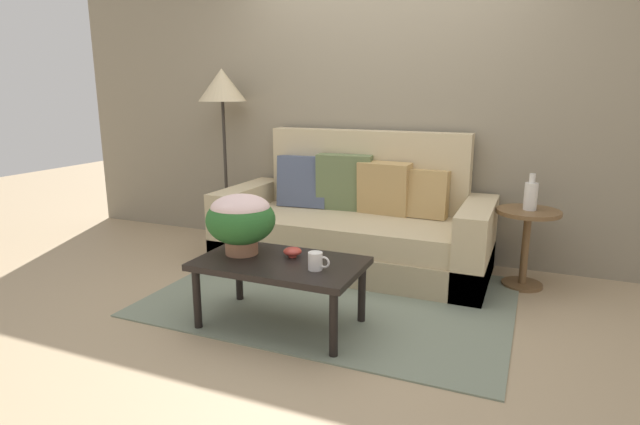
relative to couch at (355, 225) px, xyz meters
name	(u,v)px	position (x,y,z in m)	size (l,w,h in m)	color
ground_plane	(328,303)	(0.10, -0.83, -0.33)	(14.00, 14.00, 0.00)	tan
wall_back	(387,86)	(0.10, 0.48, 1.12)	(6.40, 0.12, 2.90)	gray
area_rug	(334,296)	(0.10, -0.72, -0.33)	(2.39, 1.73, 0.01)	gray
couch	(355,225)	(0.00, 0.00, 0.00)	(2.16, 0.93, 1.08)	tan
coffee_table	(280,268)	(-0.03, -1.26, 0.04)	(0.99, 0.58, 0.42)	black
side_table	(527,234)	(1.31, 0.02, 0.06)	(0.44, 0.44, 0.58)	brown
floor_lamp	(222,96)	(-1.34, 0.18, 1.03)	(0.43, 0.43, 1.60)	#2D2823
potted_plant	(241,218)	(-0.32, -1.23, 0.31)	(0.43, 0.43, 0.37)	#A36B4C
coffee_mug	(316,261)	(0.23, -1.32, 0.14)	(0.13, 0.08, 0.10)	white
snack_bowl	(292,252)	(0.01, -1.17, 0.12)	(0.11, 0.11, 0.06)	#B2382D
table_vase	(531,195)	(1.31, 0.03, 0.35)	(0.09, 0.09, 0.26)	silver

